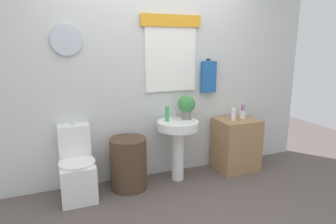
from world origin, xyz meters
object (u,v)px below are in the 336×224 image
at_px(toilet, 77,170).
at_px(pedestal_sink, 178,136).
at_px(laundry_hamper, 129,163).
at_px(wooden_cabinet, 236,144).
at_px(lotion_bottle, 233,115).
at_px(potted_plant, 187,105).
at_px(soap_bottle, 167,114).
at_px(toothbrush_cup, 243,114).

xyz_separation_m(toilet, pedestal_sink, (1.18, -0.04, 0.26)).
relative_size(laundry_hamper, wooden_cabinet, 0.87).
bearing_deg(wooden_cabinet, lotion_bottle, -156.53).
bearing_deg(potted_plant, lotion_bottle, -9.27).
relative_size(pedestal_sink, lotion_bottle, 4.65).
xyz_separation_m(toilet, lotion_bottle, (1.94, -0.08, 0.47)).
xyz_separation_m(soap_bottle, lotion_bottle, (0.87, -0.09, -0.07)).
xyz_separation_m(laundry_hamper, soap_bottle, (0.50, 0.05, 0.54)).
height_order(pedestal_sink, potted_plant, potted_plant).
relative_size(toilet, potted_plant, 2.70).
xyz_separation_m(soap_bottle, toothbrush_cup, (1.06, -0.03, -0.09)).
relative_size(pedestal_sink, soap_bottle, 4.14).
bearing_deg(wooden_cabinet, laundry_hamper, 180.00).
distance_m(toilet, toothbrush_cup, 2.17).
height_order(laundry_hamper, toothbrush_cup, toothbrush_cup).
bearing_deg(lotion_bottle, pedestal_sink, 176.96).
distance_m(pedestal_sink, potted_plant, 0.39).
relative_size(potted_plant, toothbrush_cup, 1.59).
height_order(toilet, soap_bottle, soap_bottle).
bearing_deg(toilet, laundry_hamper, -3.67).
bearing_deg(wooden_cabinet, toilet, 178.97).
height_order(pedestal_sink, wooden_cabinet, pedestal_sink).
distance_m(wooden_cabinet, soap_bottle, 1.08).
relative_size(laundry_hamper, soap_bottle, 3.33).
distance_m(laundry_hamper, potted_plant, 0.98).
relative_size(laundry_hamper, lotion_bottle, 3.75).
bearing_deg(wooden_cabinet, pedestal_sink, 180.00).
distance_m(potted_plant, lotion_bottle, 0.64).
relative_size(soap_bottle, toothbrush_cup, 0.97).
bearing_deg(potted_plant, pedestal_sink, -156.80).
distance_m(pedestal_sink, soap_bottle, 0.31).
bearing_deg(laundry_hamper, potted_plant, 4.53).
xyz_separation_m(laundry_hamper, pedestal_sink, (0.62, 0.00, 0.26)).
height_order(wooden_cabinet, potted_plant, potted_plant).
height_order(laundry_hamper, pedestal_sink, pedestal_sink).
relative_size(toilet, soap_bottle, 4.40).
bearing_deg(potted_plant, wooden_cabinet, -4.86).
height_order(toilet, lotion_bottle, lotion_bottle).
distance_m(pedestal_sink, wooden_cabinet, 0.87).
bearing_deg(pedestal_sink, toilet, 178.24).
xyz_separation_m(potted_plant, lotion_bottle, (0.61, -0.10, -0.15)).
distance_m(laundry_hamper, lotion_bottle, 1.45).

